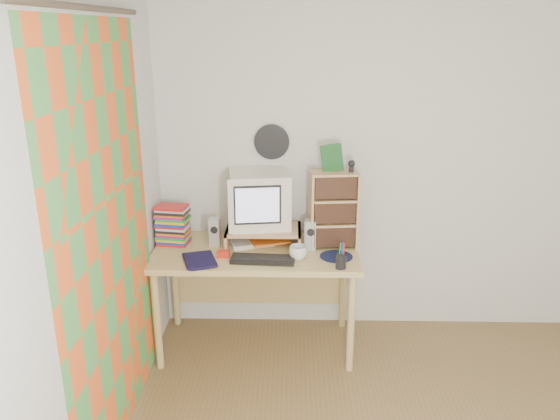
{
  "coord_description": "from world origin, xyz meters",
  "views": [
    {
      "loc": [
        -0.78,
        -2.08,
        2.19
      ],
      "look_at": [
        -0.86,
        1.33,
        1.06
      ],
      "focal_mm": 35.0,
      "sensor_mm": 36.0,
      "label": 1
    }
  ],
  "objects_px": {
    "crt_monitor": "(259,200)",
    "mug": "(298,253)",
    "keyboard": "(263,259)",
    "desk": "(257,264)",
    "dvd_stack": "(173,224)",
    "diary": "(184,260)",
    "cd_rack": "(333,210)"
  },
  "relations": [
    {
      "from": "keyboard",
      "to": "diary",
      "type": "relative_size",
      "value": 1.73
    },
    {
      "from": "mug",
      "to": "diary",
      "type": "distance_m",
      "value": 0.74
    },
    {
      "from": "mug",
      "to": "keyboard",
      "type": "bearing_deg",
      "value": -170.07
    },
    {
      "from": "crt_monitor",
      "to": "keyboard",
      "type": "bearing_deg",
      "value": -90.83
    },
    {
      "from": "keyboard",
      "to": "cd_rack",
      "type": "relative_size",
      "value": 0.78
    },
    {
      "from": "keyboard",
      "to": "diary",
      "type": "distance_m",
      "value": 0.5
    },
    {
      "from": "mug",
      "to": "diary",
      "type": "xyz_separation_m",
      "value": [
        -0.73,
        -0.09,
        -0.02
      ]
    },
    {
      "from": "keyboard",
      "to": "mug",
      "type": "distance_m",
      "value": 0.24
    },
    {
      "from": "mug",
      "to": "dvd_stack",
      "type": "bearing_deg",
      "value": 163.58
    },
    {
      "from": "desk",
      "to": "mug",
      "type": "height_order",
      "value": "mug"
    },
    {
      "from": "keyboard",
      "to": "cd_rack",
      "type": "bearing_deg",
      "value": 34.45
    },
    {
      "from": "keyboard",
      "to": "mug",
      "type": "relative_size",
      "value": 3.48
    },
    {
      "from": "crt_monitor",
      "to": "dvd_stack",
      "type": "height_order",
      "value": "crt_monitor"
    },
    {
      "from": "crt_monitor",
      "to": "mug",
      "type": "xyz_separation_m",
      "value": [
        0.27,
        -0.31,
        -0.27
      ]
    },
    {
      "from": "diary",
      "to": "cd_rack",
      "type": "bearing_deg",
      "value": 0.32
    },
    {
      "from": "keyboard",
      "to": "cd_rack",
      "type": "xyz_separation_m",
      "value": [
        0.47,
        0.28,
        0.25
      ]
    },
    {
      "from": "crt_monitor",
      "to": "keyboard",
      "type": "distance_m",
      "value": 0.46
    },
    {
      "from": "diary",
      "to": "crt_monitor",
      "type": "bearing_deg",
      "value": 22.32
    },
    {
      "from": "dvd_stack",
      "to": "mug",
      "type": "distance_m",
      "value": 0.92
    },
    {
      "from": "dvd_stack",
      "to": "cd_rack",
      "type": "xyz_separation_m",
      "value": [
        1.12,
        -0.02,
        0.12
      ]
    },
    {
      "from": "crt_monitor",
      "to": "diary",
      "type": "height_order",
      "value": "crt_monitor"
    },
    {
      "from": "desk",
      "to": "crt_monitor",
      "type": "relative_size",
      "value": 3.45
    },
    {
      "from": "desk",
      "to": "cd_rack",
      "type": "height_order",
      "value": "cd_rack"
    },
    {
      "from": "crt_monitor",
      "to": "mug",
      "type": "distance_m",
      "value": 0.49
    },
    {
      "from": "desk",
      "to": "mug",
      "type": "distance_m",
      "value": 0.41
    },
    {
      "from": "crt_monitor",
      "to": "keyboard",
      "type": "height_order",
      "value": "crt_monitor"
    },
    {
      "from": "diary",
      "to": "keyboard",
      "type": "bearing_deg",
      "value": -12.89
    },
    {
      "from": "diary",
      "to": "dvd_stack",
      "type": "bearing_deg",
      "value": 94.11
    },
    {
      "from": "dvd_stack",
      "to": "mug",
      "type": "xyz_separation_m",
      "value": [
        0.88,
        -0.26,
        -0.1
      ]
    },
    {
      "from": "crt_monitor",
      "to": "dvd_stack",
      "type": "relative_size",
      "value": 1.36
    },
    {
      "from": "cd_rack",
      "to": "diary",
      "type": "xyz_separation_m",
      "value": [
        -0.97,
        -0.33,
        -0.24
      ]
    },
    {
      "from": "desk",
      "to": "diary",
      "type": "relative_size",
      "value": 5.86
    }
  ]
}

